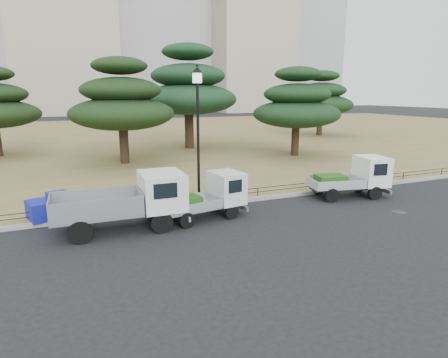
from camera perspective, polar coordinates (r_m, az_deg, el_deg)
name	(u,v)px	position (r m, az deg, el deg)	size (l,w,h in m)	color
ground	(244,224)	(14.21, 3.10, -6.80)	(220.00, 220.00, 0.00)	black
lawn	(126,137)	(43.30, -14.70, 6.27)	(120.00, 56.00, 0.15)	olive
curb	(219,203)	(16.45, -0.80, -3.71)	(120.00, 0.25, 0.16)	gray
truck_large	(128,199)	(13.76, -14.36, -3.03)	(4.58, 1.90, 1.99)	black
truck_kei_front	(209,196)	(14.65, -2.30, -2.63)	(3.46, 1.89, 1.74)	black
truck_kei_rear	(354,177)	(18.60, 19.16, 0.26)	(3.83, 2.19, 1.89)	black
street_lamp	(198,113)	(15.78, -4.03, 10.01)	(0.51, 0.51, 5.69)	black
pipe_fence	(218,194)	(16.48, -1.00, -2.38)	(38.00, 0.04, 0.40)	black
tarp_pile	(51,207)	(15.74, -24.88, -3.92)	(1.78, 1.52, 1.01)	#1521A4
manhole	(399,212)	(17.09, 25.11, -4.59)	(0.60, 0.60, 0.01)	#2D2D30
pine_center_left	(122,103)	(25.97, -15.33, 11.11)	(6.84, 6.84, 6.95)	black
pine_center_right	(188,89)	(32.42, -5.44, 13.54)	(8.16, 8.16, 8.65)	black
pine_east_near	(297,105)	(28.83, 11.02, 11.00)	(6.49, 6.49, 6.55)	black
pine_east_far	(321,98)	(43.71, 14.57, 11.82)	(7.06, 7.06, 7.09)	black
tower_east	(249,18)	(106.36, 3.77, 23.33)	(20.00, 18.00, 48.00)	#AAA08C
radio_tower	(342,6)	(126.92, 17.48, 23.87)	(1.80, 1.80, 63.00)	#D83F33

